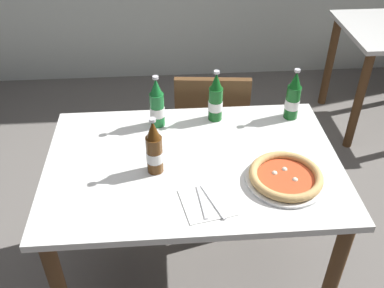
{
  "coord_description": "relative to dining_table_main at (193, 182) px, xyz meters",
  "views": [
    {
      "loc": [
        -0.11,
        -1.37,
        1.88
      ],
      "look_at": [
        0.0,
        0.05,
        0.8
      ],
      "focal_mm": 40.72,
      "sensor_mm": 36.0,
      "label": 1
    }
  ],
  "objects": [
    {
      "name": "ground_plane",
      "position": [
        0.0,
        0.0,
        -0.64
      ],
      "size": [
        8.0,
        8.0,
        0.0
      ],
      "primitive_type": "plane",
      "color": "slate"
    },
    {
      "name": "beer_bottle_right",
      "position": [
        -0.14,
        0.27,
        0.22
      ],
      "size": [
        0.07,
        0.07,
        0.25
      ],
      "color": "#196B2D",
      "rests_on": "dining_table_main"
    },
    {
      "name": "beer_bottle_left",
      "position": [
        0.48,
        0.29,
        0.22
      ],
      "size": [
        0.07,
        0.07,
        0.25
      ],
      "color": "#14591E",
      "rests_on": "dining_table_main"
    },
    {
      "name": "pizza_margherita_near",
      "position": [
        0.35,
        -0.15,
        0.14
      ],
      "size": [
        0.31,
        0.31,
        0.04
      ],
      "color": "white",
      "rests_on": "dining_table_main"
    },
    {
      "name": "napkin_with_cutlery",
      "position": [
        0.04,
        -0.24,
        0.12
      ],
      "size": [
        0.21,
        0.21,
        0.01
      ],
      "color": "white",
      "rests_on": "dining_table_main"
    },
    {
      "name": "beer_bottle_extra",
      "position": [
        0.13,
        0.3,
        0.22
      ],
      "size": [
        0.07,
        0.07,
        0.25
      ],
      "color": "#14591E",
      "rests_on": "dining_table_main"
    },
    {
      "name": "dining_table_main",
      "position": [
        0.0,
        0.0,
        0.0
      ],
      "size": [
        1.2,
        0.8,
        0.75
      ],
      "color": "silver",
      "rests_on": "ground_plane"
    },
    {
      "name": "beer_bottle_center",
      "position": [
        -0.15,
        -0.05,
        0.22
      ],
      "size": [
        0.07,
        0.07,
        0.25
      ],
      "color": "#512D0F",
      "rests_on": "dining_table_main"
    },
    {
      "name": "chair_behind_table",
      "position": [
        0.15,
        0.61,
        -0.15
      ],
      "size": [
        0.44,
        0.44,
        0.85
      ],
      "rotation": [
        0.0,
        0.0,
        3.04
      ],
      "color": "brown",
      "rests_on": "ground_plane"
    }
  ]
}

